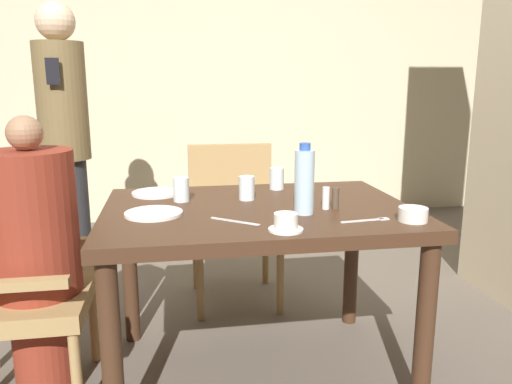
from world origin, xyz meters
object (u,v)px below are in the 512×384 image
Objects in this scene: standing_host at (65,140)px; glass_tall_near at (247,188)px; plate_main_left at (154,213)px; diner_in_left_chair at (37,258)px; plate_main_right at (157,193)px; teacup_with_saucer at (286,223)px; chair_left_side at (1,283)px; water_bottle at (304,181)px; chair_far_side at (233,216)px; glass_tall_far at (277,178)px; glass_tall_mid at (181,189)px; bowl_small at (413,214)px.

standing_host is 1.37m from glass_tall_near.
standing_host reaches higher than plate_main_left.
diner_in_left_chair reaches higher than plate_main_right.
plate_main_left is 1.83× the size of teacup_with_saucer.
chair_left_side is at bearing -153.06° from plate_main_right.
diner_in_left_chair is 0.67× the size of standing_host.
diner_in_left_chair is at bearing 172.34° from water_bottle.
teacup_with_saucer is 0.26m from water_bottle.
chair_far_side is (0.99, 0.82, 0.00)m from chair_left_side.
diner_in_left_chair reaches higher than chair_far_side.
water_bottle is 2.66× the size of glass_tall_far.
glass_tall_mid is at bearing -113.91° from chair_far_side.
teacup_with_saucer is at bearing -32.49° from plate_main_left.
standing_host is at bearing 135.22° from bowl_small.
plate_main_right is at bearing 146.81° from bowl_small.
bowl_small is (1.36, -0.30, 0.19)m from diner_in_left_chair.
plate_main_left is 2.14× the size of glass_tall_far.
chair_left_side reaches higher than bowl_small.
glass_tall_far is at bearing -74.19° from chair_far_side.
bowl_small is 1.03× the size of glass_tall_near.
teacup_with_saucer reaches higher than plate_main_right.
chair_left_side is 8.61× the size of glass_tall_far.
chair_left_side is 0.77m from glass_tall_mid.
glass_tall_far is at bearing 1.82° from plate_main_right.
glass_tall_near is at bearing 7.45° from chair_left_side.
glass_tall_far is at bearing 17.50° from diner_in_left_chair.
chair_far_side reaches higher than glass_tall_near.
diner_in_left_chair is at bearing 167.45° from bowl_small.
plate_main_left is at bearing -65.90° from standing_host.
glass_tall_far is (0.55, 0.02, 0.04)m from plate_main_right.
glass_tall_near is at bearing -24.16° from plate_main_right.
chair_left_side is 1.21m from glass_tall_far.
glass_tall_mid is (-0.45, 0.28, -0.07)m from water_bottle.
standing_host is (0.04, 1.14, 0.42)m from chair_left_side.
diner_in_left_chair is at bearing -171.33° from glass_tall_near.
plate_main_right is (0.45, 0.30, 0.17)m from diner_in_left_chair.
water_bottle is (-0.36, 0.17, 0.10)m from bowl_small.
bowl_small is at bearing 4.85° from teacup_with_saucer.
plate_main_left is at bearing 165.25° from bowl_small.
bowl_small is 0.69m from glass_tall_near.
teacup_with_saucer is (0.98, -1.48, -0.13)m from standing_host.
chair_left_side is 1.21m from water_bottle.
bowl_small is at bearing -14.75° from plate_main_left.
plate_main_right is at bearing 33.57° from diner_in_left_chair.
chair_far_side reaches higher than glass_tall_far.
diner_in_left_chair is at bearing 172.11° from plate_main_left.
glass_tall_near is at bearing -3.62° from glass_tall_mid.
glass_tall_far is at bearing 80.74° from teacup_with_saucer.
glass_tall_mid is (-0.81, 0.45, 0.03)m from bowl_small.
standing_host is 1.68m from water_bottle.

